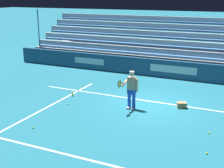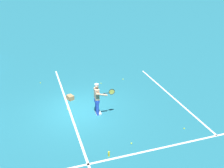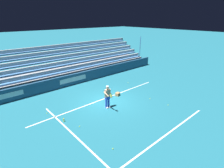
{
  "view_description": "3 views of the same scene",
  "coord_description": "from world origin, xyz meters",
  "px_view_note": "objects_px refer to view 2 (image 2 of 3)",
  "views": [
    {
      "loc": [
        -4.1,
        12.95,
        4.93
      ],
      "look_at": [
        1.04,
        1.89,
        1.38
      ],
      "focal_mm": 50.0,
      "sensor_mm": 36.0,
      "label": 1
    },
    {
      "loc": [
        11.94,
        -2.07,
        7.16
      ],
      "look_at": [
        -0.16,
        1.87,
        1.23
      ],
      "focal_mm": 42.0,
      "sensor_mm": 36.0,
      "label": 2
    },
    {
      "loc": [
        7.88,
        9.68,
        6.32
      ],
      "look_at": [
        -0.82,
        -0.3,
        1.19
      ],
      "focal_mm": 28.0,
      "sensor_mm": 36.0,
      "label": 3
    }
  ],
  "objects_px": {
    "tennis_ball_far_right": "(131,143)",
    "water_bottle": "(109,154)",
    "tennis_ball_on_baseline": "(184,128)",
    "tennis_ball_stray_back": "(68,109)",
    "tennis_ball_toward_net": "(40,83)",
    "tennis_ball_far_left": "(123,79)",
    "tennis_player": "(97,99)",
    "tennis_ball_near_player": "(101,83)",
    "ball_box_cardboard": "(70,97)"
  },
  "relations": [
    {
      "from": "tennis_ball_stray_back",
      "to": "tennis_ball_far_right",
      "type": "bearing_deg",
      "value": 29.56
    },
    {
      "from": "tennis_ball_far_right",
      "to": "tennis_ball_near_player",
      "type": "relative_size",
      "value": 1.0
    },
    {
      "from": "tennis_player",
      "to": "tennis_ball_stray_back",
      "type": "distance_m",
      "value": 1.9
    },
    {
      "from": "tennis_ball_on_baseline",
      "to": "tennis_ball_stray_back",
      "type": "height_order",
      "value": "same"
    },
    {
      "from": "tennis_ball_far_left",
      "to": "tennis_ball_on_baseline",
      "type": "bearing_deg",
      "value": 7.01
    },
    {
      "from": "tennis_ball_far_right",
      "to": "tennis_ball_toward_net",
      "type": "relative_size",
      "value": 1.0
    },
    {
      "from": "ball_box_cardboard",
      "to": "tennis_ball_on_baseline",
      "type": "distance_m",
      "value": 6.51
    },
    {
      "from": "tennis_player",
      "to": "ball_box_cardboard",
      "type": "distance_m",
      "value": 2.4
    },
    {
      "from": "tennis_ball_far_left",
      "to": "tennis_ball_stray_back",
      "type": "distance_m",
      "value": 5.0
    },
    {
      "from": "ball_box_cardboard",
      "to": "tennis_ball_on_baseline",
      "type": "relative_size",
      "value": 6.06
    },
    {
      "from": "tennis_ball_near_player",
      "to": "tennis_ball_far_left",
      "type": "xyz_separation_m",
      "value": [
        -0.17,
        1.58,
        0.0
      ]
    },
    {
      "from": "tennis_ball_far_right",
      "to": "tennis_ball_stray_back",
      "type": "bearing_deg",
      "value": -150.44
    },
    {
      "from": "tennis_ball_near_player",
      "to": "tennis_ball_far_right",
      "type": "bearing_deg",
      "value": -3.99
    },
    {
      "from": "tennis_player",
      "to": "water_bottle",
      "type": "xyz_separation_m",
      "value": [
        3.3,
        -0.43,
        -0.78
      ]
    },
    {
      "from": "tennis_ball_far_right",
      "to": "water_bottle",
      "type": "height_order",
      "value": "water_bottle"
    },
    {
      "from": "tennis_player",
      "to": "tennis_ball_on_baseline",
      "type": "xyz_separation_m",
      "value": [
        2.59,
        3.53,
        -0.86
      ]
    },
    {
      "from": "ball_box_cardboard",
      "to": "tennis_ball_toward_net",
      "type": "relative_size",
      "value": 6.06
    },
    {
      "from": "tennis_ball_far_right",
      "to": "tennis_ball_toward_net",
      "type": "height_order",
      "value": "same"
    },
    {
      "from": "tennis_player",
      "to": "water_bottle",
      "type": "relative_size",
      "value": 7.8
    },
    {
      "from": "tennis_player",
      "to": "tennis_ball_toward_net",
      "type": "xyz_separation_m",
      "value": [
        -4.82,
        -2.56,
        -0.86
      ]
    },
    {
      "from": "tennis_player",
      "to": "tennis_ball_far_left",
      "type": "bearing_deg",
      "value": 143.29
    },
    {
      "from": "tennis_ball_far_right",
      "to": "tennis_ball_far_left",
      "type": "xyz_separation_m",
      "value": [
        -6.55,
        2.02,
        0.0
      ]
    },
    {
      "from": "water_bottle",
      "to": "tennis_ball_toward_net",
      "type": "bearing_deg",
      "value": -165.32
    },
    {
      "from": "tennis_player",
      "to": "ball_box_cardboard",
      "type": "relative_size",
      "value": 4.29
    },
    {
      "from": "tennis_ball_stray_back",
      "to": "tennis_ball_toward_net",
      "type": "distance_m",
      "value": 4.05
    },
    {
      "from": "tennis_ball_toward_net",
      "to": "water_bottle",
      "type": "relative_size",
      "value": 0.3
    },
    {
      "from": "ball_box_cardboard",
      "to": "tennis_ball_far_right",
      "type": "relative_size",
      "value": 6.06
    },
    {
      "from": "tennis_ball_toward_net",
      "to": "ball_box_cardboard",
      "type": "bearing_deg",
      "value": 27.61
    },
    {
      "from": "tennis_ball_far_right",
      "to": "tennis_ball_far_left",
      "type": "relative_size",
      "value": 1.0
    },
    {
      "from": "ball_box_cardboard",
      "to": "tennis_ball_stray_back",
      "type": "xyz_separation_m",
      "value": [
        1.07,
        -0.33,
        -0.1
      ]
    },
    {
      "from": "tennis_player",
      "to": "tennis_ball_stray_back",
      "type": "xyz_separation_m",
      "value": [
        -0.94,
        -1.42,
        -0.86
      ]
    },
    {
      "from": "tennis_ball_on_baseline",
      "to": "water_bottle",
      "type": "bearing_deg",
      "value": -79.77
    },
    {
      "from": "tennis_ball_near_player",
      "to": "tennis_ball_on_baseline",
      "type": "xyz_separation_m",
      "value": [
        6.11,
        2.35,
        0.0
      ]
    },
    {
      "from": "tennis_ball_far_left",
      "to": "tennis_ball_near_player",
      "type": "bearing_deg",
      "value": -83.72
    },
    {
      "from": "tennis_ball_on_baseline",
      "to": "tennis_ball_stray_back",
      "type": "bearing_deg",
      "value": -125.48
    },
    {
      "from": "tennis_player",
      "to": "ball_box_cardboard",
      "type": "xyz_separation_m",
      "value": [
        -2.01,
        -1.08,
        -0.76
      ]
    },
    {
      "from": "tennis_ball_toward_net",
      "to": "tennis_player",
      "type": "bearing_deg",
      "value": 27.94
    },
    {
      "from": "ball_box_cardboard",
      "to": "tennis_player",
      "type": "bearing_deg",
      "value": 28.39
    },
    {
      "from": "tennis_ball_stray_back",
      "to": "tennis_player",
      "type": "bearing_deg",
      "value": 56.57
    },
    {
      "from": "tennis_player",
      "to": "tennis_ball_far_left",
      "type": "xyz_separation_m",
      "value": [
        -3.69,
        2.75,
        -0.86
      ]
    },
    {
      "from": "ball_box_cardboard",
      "to": "water_bottle",
      "type": "relative_size",
      "value": 1.82
    },
    {
      "from": "tennis_player",
      "to": "tennis_ball_far_right",
      "type": "bearing_deg",
      "value": 14.4
    },
    {
      "from": "tennis_ball_toward_net",
      "to": "water_bottle",
      "type": "bearing_deg",
      "value": 14.68
    },
    {
      "from": "tennis_ball_stray_back",
      "to": "tennis_ball_near_player",
      "type": "bearing_deg",
      "value": 134.86
    },
    {
      "from": "tennis_ball_near_player",
      "to": "tennis_ball_on_baseline",
      "type": "bearing_deg",
      "value": 21.02
    },
    {
      "from": "tennis_player",
      "to": "tennis_ball_toward_net",
      "type": "relative_size",
      "value": 25.98
    },
    {
      "from": "tennis_ball_on_baseline",
      "to": "tennis_ball_toward_net",
      "type": "xyz_separation_m",
      "value": [
        -7.41,
        -6.08,
        0.0
      ]
    },
    {
      "from": "ball_box_cardboard",
      "to": "tennis_ball_stray_back",
      "type": "relative_size",
      "value": 6.06
    },
    {
      "from": "tennis_player",
      "to": "tennis_ball_near_player",
      "type": "bearing_deg",
      "value": 161.49
    },
    {
      "from": "tennis_player",
      "to": "tennis_ball_on_baseline",
      "type": "distance_m",
      "value": 4.46
    }
  ]
}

